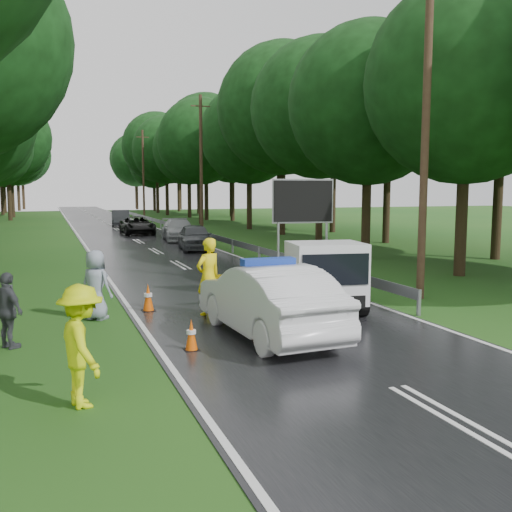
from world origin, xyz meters
name	(u,v)px	position (x,y,z in m)	size (l,w,h in m)	color
ground	(290,327)	(0.00, 0.00, 0.00)	(160.00, 160.00, 0.00)	#1C4E16
road	(126,235)	(0.00, 30.00, 0.01)	(7.00, 140.00, 0.02)	black
guardrail	(177,226)	(3.70, 29.67, 0.55)	(0.12, 60.06, 0.70)	gray
utility_pole_near	(426,130)	(5.20, 2.00, 5.06)	(1.40, 0.24, 10.00)	#41281E
utility_pole_mid	(201,165)	(5.20, 28.00, 5.06)	(1.40, 0.24, 10.00)	#41281E
utility_pole_far	(143,174)	(5.20, 54.00, 5.06)	(1.40, 0.24, 10.00)	#41281E
police_sedan	(268,301)	(-0.80, -0.58, 0.82)	(2.01, 5.03, 1.79)	silver
work_truck	(314,274)	(1.51, 1.83, 0.97)	(2.62, 4.72, 3.57)	gray
barrier	(246,282)	(-0.19, 2.65, 0.73)	(2.33, 0.13, 0.96)	#D9D80B
officer	(208,277)	(-1.48, 2.00, 1.03)	(0.75, 0.49, 2.06)	yellow
civilian	(292,274)	(1.36, 3.00, 0.82)	(0.80, 0.62, 1.64)	#182C9C
bystander_left	(81,346)	(-5.00, -3.50, 0.95)	(1.23, 0.70, 1.90)	#CADD0C
bystander_mid	(8,311)	(-6.25, 0.36, 0.81)	(0.95, 0.39, 1.62)	#3D3E44
bystander_right	(96,285)	(-4.32, 2.50, 0.89)	(0.87, 0.57, 1.79)	#8791A2
queue_car_first	(195,237)	(2.19, 17.99, 0.71)	(1.68, 4.17, 1.42)	#46494F
queue_car_second	(179,230)	(2.60, 23.99, 0.70)	(1.95, 4.81, 1.39)	#95989C
queue_car_third	(137,226)	(0.83, 29.99, 0.65)	(2.17, 4.71, 1.31)	black
queue_car_fourth	(121,218)	(0.80, 39.80, 0.72)	(1.53, 4.39, 1.45)	#393B3F
cone_near_left	(191,335)	(-2.72, -1.13, 0.32)	(0.31, 0.31, 0.67)	black
cone_center	(237,302)	(-0.72, 1.88, 0.33)	(0.32, 0.32, 0.69)	black
cone_far	(281,293)	(0.82, 2.50, 0.36)	(0.35, 0.35, 0.73)	black
cone_left_mid	(148,298)	(-2.91, 3.00, 0.37)	(0.36, 0.36, 0.76)	black
cone_right	(304,281)	(2.46, 4.50, 0.32)	(0.31, 0.31, 0.66)	black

